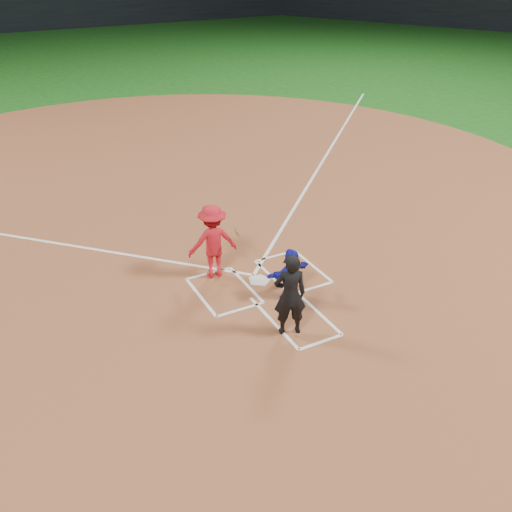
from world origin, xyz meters
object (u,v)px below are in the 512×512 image
catcher (291,274)px  home_plate (259,280)px  umpire (290,295)px  batter_at_plate (213,242)px

catcher → home_plate: bearing=-79.3°
umpire → batter_at_plate: size_ratio=1.00×
catcher → batter_at_plate: (-1.19, 1.77, 0.32)m
home_plate → catcher: catcher is taller
home_plate → batter_at_plate: bearing=-41.7°
umpire → batter_at_plate: batter_at_plate is taller
umpire → batter_at_plate: (-0.46, 2.94, 0.00)m
home_plate → batter_at_plate: batter_at_plate is taller
batter_at_plate → umpire: bearing=-81.0°
batter_at_plate → catcher: bearing=-56.1°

